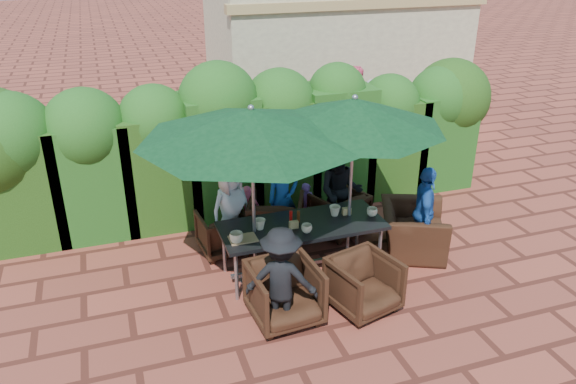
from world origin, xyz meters
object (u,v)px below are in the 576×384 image
object	(u,v)px
dining_table	(302,229)
chair_far_mid	(276,218)
umbrella_right	(354,113)
chair_near_left	(285,291)
chair_far_left	(223,230)
chair_end_right	(413,223)
chair_far_right	(339,211)
umbrella_left	(251,125)
chair_near_right	(364,282)

from	to	relation	value
dining_table	chair_far_mid	size ratio (longest dim) A/B	2.71
umbrella_right	chair_near_left	xyz separation A→B (m)	(-1.26, -0.96, -1.80)
chair_far_mid	dining_table	bearing A→B (deg)	118.71
dining_table	chair_far_left	xyz separation A→B (m)	(-0.91, 0.89, -0.33)
umbrella_right	chair_end_right	bearing A→B (deg)	-0.18
dining_table	chair_near_left	distance (m)	1.11
umbrella_right	chair_far_mid	size ratio (longest dim) A/B	3.01
chair_far_right	chair_end_right	distance (m)	1.18
chair_end_right	chair_far_mid	bearing A→B (deg)	88.81
chair_far_mid	umbrella_left	bearing A→B (deg)	80.99
umbrella_left	chair_near_right	bearing A→B (deg)	-43.07
chair_far_mid	chair_near_right	size ratio (longest dim) A/B	1.07
chair_far_right	chair_near_left	size ratio (longest dim) A/B	0.91
chair_end_right	umbrella_left	bearing A→B (deg)	115.27
umbrella_right	chair_far_right	distance (m)	2.05
chair_end_right	chair_near_left	bearing A→B (deg)	137.23
umbrella_right	chair_far_right	world-z (taller)	umbrella_right
chair_far_left	chair_end_right	world-z (taller)	chair_end_right
umbrella_right	chair_far_left	distance (m)	2.61
dining_table	chair_near_left	bearing A→B (deg)	-121.00
umbrella_left	chair_near_left	size ratio (longest dim) A/B	3.44
dining_table	umbrella_right	bearing A→B (deg)	2.49
umbrella_right	chair_near_left	distance (m)	2.40
umbrella_left	umbrella_right	bearing A→B (deg)	1.14
chair_end_right	umbrella_right	bearing A→B (deg)	114.53
chair_near_left	chair_end_right	bearing A→B (deg)	18.23
chair_far_mid	chair_near_right	distance (m)	2.02
chair_near_left	chair_near_right	bearing A→B (deg)	-10.35
chair_near_left	umbrella_left	bearing A→B (deg)	92.28
chair_far_mid	chair_near_left	xyz separation A→B (m)	(-0.47, -1.84, 0.00)
chair_end_right	chair_near_right	bearing A→B (deg)	153.93
dining_table	chair_far_left	world-z (taller)	dining_table
umbrella_left	chair_near_left	bearing A→B (deg)	-83.42
umbrella_left	chair_far_left	xyz separation A→B (m)	(-0.24, 0.89, -1.87)
chair_near_right	chair_end_right	size ratio (longest dim) A/B	0.73
dining_table	umbrella_left	distance (m)	1.68
dining_table	chair_near_right	xyz separation A→B (m)	(0.44, -1.03, -0.29)
dining_table	chair_far_right	size ratio (longest dim) A/B	2.99
dining_table	chair_end_right	world-z (taller)	chair_end_right
umbrella_left	chair_near_right	size ratio (longest dim) A/B	3.67
umbrella_right	chair_near_right	size ratio (longest dim) A/B	3.21
umbrella_right	chair_near_left	world-z (taller)	umbrella_right
umbrella_right	chair_far_left	xyz separation A→B (m)	(-1.61, 0.86, -1.86)
chair_near_right	umbrella_right	bearing A→B (deg)	61.48
chair_near_left	chair_near_right	xyz separation A→B (m)	(1.00, -0.11, -0.03)
chair_near_right	chair_end_right	distance (m)	1.68
chair_near_left	chair_far_left	bearing A→B (deg)	96.54
umbrella_left	chair_near_left	xyz separation A→B (m)	(0.11, -0.93, -1.81)
umbrella_right	chair_far_left	size ratio (longest dim) A/B	3.54
umbrella_left	chair_far_mid	bearing A→B (deg)	57.49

